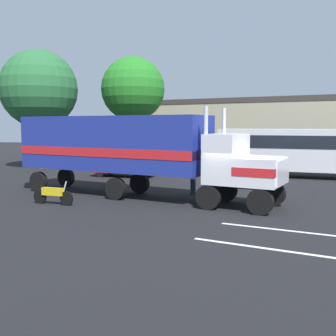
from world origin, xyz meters
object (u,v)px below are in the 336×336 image
parked_bus (298,148)px  semi_truck (130,148)px  parked_car (123,165)px  tree_left (133,89)px  tree_center (39,89)px  motorcycle (53,194)px  person_bystander (193,178)px

parked_bus → semi_truck: bearing=-133.1°
parked_car → tree_left: 10.18m
parked_bus → tree_center: 21.21m
semi_truck → motorcycle: semi_truck is taller
parked_bus → tree_left: bearing=157.2°
parked_car → semi_truck: bearing=-69.8°
parked_car → tree_center: 10.95m
semi_truck → parked_car: 8.44m
parked_bus → parked_car: bearing=-169.7°
semi_truck → person_bystander: size_ratio=8.75×
parked_bus → parked_car: 12.44m
person_bystander → parked_car: person_bystander is taller
parked_car → tree_left: bearing=101.3°
motorcycle → tree_left: size_ratio=0.22×
semi_truck → parked_car: (-2.86, 7.75, -1.72)m
motorcycle → tree_left: bearing=94.8°
person_bystander → tree_center: bearing=144.7°
motorcycle → tree_left: (-1.56, 18.53, 6.41)m
parked_bus → motorcycle: parked_bus is taller
parked_bus → motorcycle: size_ratio=5.35×
parked_bus → person_bystander: bearing=-125.4°
person_bystander → tree_left: 17.44m
semi_truck → motorcycle: (-2.89, -2.77, -2.04)m
semi_truck → tree_left: tree_left is taller
person_bystander → tree_left: bearing=117.6°
person_bystander → tree_center: tree_center is taller
parked_car → person_bystander: bearing=-47.4°
tree_left → tree_center: tree_center is taller
semi_truck → person_bystander: 3.74m
tree_center → tree_left: bearing=31.9°
person_bystander → tree_center: 18.63m
person_bystander → semi_truck: bearing=-158.5°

